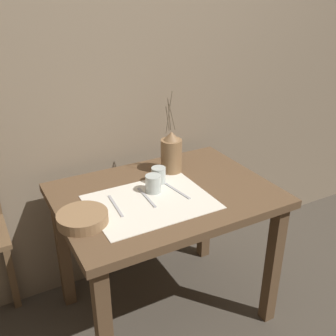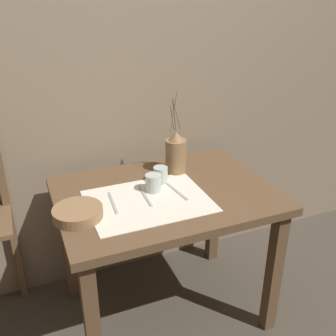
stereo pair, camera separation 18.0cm
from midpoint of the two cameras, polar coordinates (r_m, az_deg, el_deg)
The scene contains 11 objects.
ground_plane at distance 2.29m, azimuth 2.02°, elevation -19.73°, with size 12.00×12.00×0.00m, color #473F35.
stone_wall_back at distance 2.11m, azimuth -2.95°, elevation 13.77°, with size 7.00×0.06×2.40m.
wooden_table at distance 1.90m, azimuth 2.30°, elevation -6.45°, with size 1.01×0.74×0.73m.
linen_cloth at distance 1.77m, azimuth 0.04°, elevation -4.87°, with size 0.54×0.41×0.00m.
pitcher_with_flowers at distance 2.00m, azimuth 3.74°, elevation 2.06°, with size 0.11×0.11×0.42m.
wooden_bowl at distance 1.66m, azimuth -9.96°, elevation -6.54°, with size 0.21×0.21×0.05m.
glass_tumbler_near at distance 1.83m, azimuth 0.64°, elevation -2.24°, with size 0.07×0.07×0.08m.
glass_tumbler_far at distance 1.91m, azimuth 1.60°, elevation -1.02°, with size 0.07×0.07×0.08m.
knife_center at distance 1.75m, azimuth -5.09°, elevation -5.12°, with size 0.03×0.20×0.00m.
fork_outer at distance 1.80m, azimuth -0.47°, elevation -4.16°, with size 0.02×0.20×0.00m.
fork_inner at distance 1.85m, azimuth 4.04°, elevation -3.41°, with size 0.04×0.20×0.00m.
Camera 2 is at (-0.60, -1.51, 1.62)m, focal length 42.00 mm.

